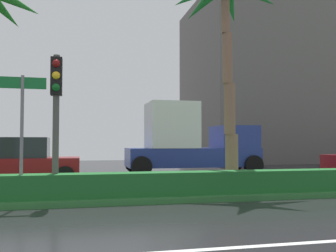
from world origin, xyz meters
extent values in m
cylinder|color=brown|center=(7.98, 8.39, 0.97)|extent=(0.42, 0.42, 1.65)
cylinder|color=brown|center=(7.91, 8.36, 2.62)|extent=(0.37, 0.37, 1.65)
cylinder|color=brown|center=(7.83, 8.33, 4.27)|extent=(0.32, 0.32, 1.65)
cylinder|color=brown|center=(7.76, 8.30, 5.92)|extent=(0.27, 0.27, 1.65)
cone|color=#1E6C2E|center=(8.21, 9.01, 6.40)|extent=(1.52, 1.94, 1.38)
cone|color=#1E6C2E|center=(7.32, 9.02, 6.39)|extent=(1.49, 1.95, 1.41)
cylinder|color=#4C4C47|center=(2.57, 6.78, 1.95)|extent=(0.16, 0.16, 3.60)
cube|color=black|center=(2.57, 6.78, 3.20)|extent=(0.28, 0.32, 0.96)
sphere|color=maroon|center=(2.57, 6.61, 3.50)|extent=(0.20, 0.20, 0.20)
sphere|color=yellow|center=(2.57, 6.61, 3.20)|extent=(0.20, 0.20, 0.20)
sphere|color=#0F591E|center=(2.57, 6.61, 2.90)|extent=(0.20, 0.20, 0.20)
cylinder|color=slate|center=(1.80, 6.49, 1.65)|extent=(0.08, 0.08, 3.00)
cube|color=#146B2D|center=(1.80, 6.49, 2.97)|extent=(1.10, 0.03, 0.28)
cube|color=maroon|center=(1.02, 11.98, 0.60)|extent=(4.30, 1.76, 0.72)
cube|color=#1E2328|center=(0.87, 11.98, 1.34)|extent=(2.30, 1.58, 0.76)
cylinder|color=black|center=(2.67, 12.88, 0.34)|extent=(0.68, 0.22, 0.68)
cylinder|color=black|center=(2.67, 11.08, 0.34)|extent=(0.68, 0.22, 0.68)
cube|color=navy|center=(8.57, 14.81, 0.81)|extent=(6.40, 2.30, 0.90)
cube|color=navy|center=(10.77, 14.81, 1.81)|extent=(1.90, 2.21, 1.10)
cube|color=silver|center=(7.52, 14.81, 2.36)|extent=(2.30, 2.35, 2.20)
cylinder|color=black|center=(11.27, 15.98, 0.46)|extent=(0.92, 0.30, 0.92)
cylinder|color=black|center=(11.27, 13.64, 0.46)|extent=(0.92, 0.30, 0.92)
cylinder|color=black|center=(5.87, 15.98, 0.46)|extent=(0.92, 0.30, 0.92)
cylinder|color=black|center=(5.87, 13.64, 0.46)|extent=(0.92, 0.30, 0.92)
cylinder|color=black|center=(14.82, 12.90, 0.34)|extent=(0.68, 0.22, 0.68)
cube|color=#605B59|center=(20.89, 26.07, 6.54)|extent=(17.12, 10.58, 13.07)
camera|label=1|loc=(3.14, -3.25, 1.53)|focal=40.90mm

